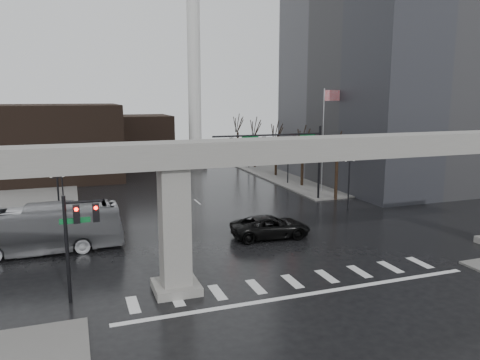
{
  "coord_description": "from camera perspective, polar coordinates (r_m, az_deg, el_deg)",
  "views": [
    {
      "loc": [
        -12.16,
        -25.37,
        11.24
      ],
      "look_at": [
        0.36,
        9.49,
        4.5
      ],
      "focal_mm": 35.0,
      "sensor_mm": 36.0,
      "label": 1
    }
  ],
  "objects": [
    {
      "name": "tree_right_4",
      "position": [
        80.39,
        -0.25,
        4.46
      ],
      "size": [
        1.12,
        1.69,
        8.19
      ],
      "color": "black",
      "rests_on": "ground"
    },
    {
      "name": "signal_mast_arm",
      "position": [
        49.27,
        5.82,
        3.96
      ],
      "size": [
        12.12,
        0.43,
        8.0
      ],
      "color": "black",
      "rests_on": "ground"
    },
    {
      "name": "tree_right_2",
      "position": [
        65.64,
        4.42,
        3.0
      ],
      "size": [
        1.1,
        1.63,
        7.85
      ],
      "color": "black",
      "rests_on": "ground"
    },
    {
      "name": "lamp_left_0",
      "position": [
        40.15,
        -21.28,
        -1.55
      ],
      "size": [
        1.22,
        0.32,
        5.11
      ],
      "color": "black",
      "rests_on": "ground"
    },
    {
      "name": "office_tower",
      "position": [
        65.93,
        19.06,
        18.29
      ],
      "size": [
        22.0,
        26.0,
        42.0
      ],
      "primitive_type": "cube",
      "color": "#57575B",
      "rests_on": "ground"
    },
    {
      "name": "tree_right_1",
      "position": [
        58.51,
        7.62,
        1.98
      ],
      "size": [
        1.09,
        1.61,
        7.67
      ],
      "color": "black",
      "rests_on": "ground"
    },
    {
      "name": "pickup_truck",
      "position": [
        37.58,
        3.75,
        -5.7
      ],
      "size": [
        6.56,
        3.39,
        1.77
      ],
      "primitive_type": "imported",
      "rotation": [
        0.0,
        0.0,
        1.5
      ],
      "color": "black",
      "rests_on": "ground"
    },
    {
      "name": "building_far_left",
      "position": [
        67.68,
        -21.28,
        4.33
      ],
      "size": [
        16.0,
        14.0,
        10.0
      ],
      "primitive_type": "cube",
      "color": "black",
      "rests_on": "ground"
    },
    {
      "name": "city_bus",
      "position": [
        36.71,
        -23.97,
        -5.59
      ],
      "size": [
        12.51,
        2.93,
        3.48
      ],
      "primitive_type": "imported",
      "rotation": [
        0.0,
        0.0,
        1.57
      ],
      "color": "#A1A1A6",
      "rests_on": "ground"
    },
    {
      "name": "lamp_left_1",
      "position": [
        53.95,
        -20.96,
        1.35
      ],
      "size": [
        1.22,
        0.32,
        5.11
      ],
      "color": "black",
      "rests_on": "ground"
    },
    {
      "name": "building_far_mid",
      "position": [
        78.37,
        -12.26,
        4.78
      ],
      "size": [
        10.0,
        10.0,
        8.0
      ],
      "primitive_type": "cube",
      "color": "black",
      "rests_on": "ground"
    },
    {
      "name": "sidewalk_ne",
      "position": [
        73.12,
        11.98,
        1.31
      ],
      "size": [
        28.0,
        36.0,
        0.15
      ],
      "primitive_type": "cube",
      "color": "slate",
      "rests_on": "ground"
    },
    {
      "name": "smokestack",
      "position": [
        73.67,
        -5.59,
        11.91
      ],
      "size": [
        3.6,
        3.6,
        30.0
      ],
      "color": "silver",
      "rests_on": "ground"
    },
    {
      "name": "tree_right_3",
      "position": [
        72.95,
        1.85,
        3.81
      ],
      "size": [
        1.11,
        1.66,
        8.02
      ],
      "color": "black",
      "rests_on": "ground"
    },
    {
      "name": "flagpole_assembly",
      "position": [
        54.87,
        10.38,
        6.27
      ],
      "size": [
        2.06,
        0.12,
        12.0
      ],
      "color": "silver",
      "rests_on": "ground"
    },
    {
      "name": "signal_left_pole",
      "position": [
        26.84,
        -19.3,
        -5.77
      ],
      "size": [
        2.3,
        0.3,
        6.0
      ],
      "color": "black",
      "rests_on": "ground"
    },
    {
      "name": "lamp_right_2",
      "position": [
        72.51,
        1.1,
        4.17
      ],
      "size": [
        1.22,
        0.32,
        5.11
      ],
      "color": "black",
      "rests_on": "ground"
    },
    {
      "name": "elevated_guideway",
      "position": [
        29.03,
        8.04,
        1.57
      ],
      "size": [
        48.0,
        2.6,
        8.7
      ],
      "color": "gray",
      "rests_on": "ground"
    },
    {
      "name": "lamp_right_0",
      "position": [
        47.63,
        13.16,
        0.66
      ],
      "size": [
        1.22,
        0.32,
        5.11
      ],
      "color": "black",
      "rests_on": "ground"
    },
    {
      "name": "lamp_right_1",
      "position": [
        59.72,
        5.88,
        2.79
      ],
      "size": [
        1.22,
        0.32,
        5.11
      ],
      "color": "black",
      "rests_on": "ground"
    },
    {
      "name": "tree_right_0",
      "position": [
        51.63,
        11.69,
        0.68
      ],
      "size": [
        1.09,
        1.58,
        7.5
      ],
      "color": "black",
      "rests_on": "ground"
    },
    {
      "name": "ground",
      "position": [
        30.29,
        5.55,
        -11.52
      ],
      "size": [
        160.0,
        160.0,
        0.0
      ],
      "primitive_type": "plane",
      "color": "black",
      "rests_on": "ground"
    },
    {
      "name": "lamp_left_2",
      "position": [
        67.83,
        -20.78,
        3.07
      ],
      "size": [
        1.22,
        0.32,
        5.11
      ],
      "color": "black",
      "rests_on": "ground"
    }
  ]
}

